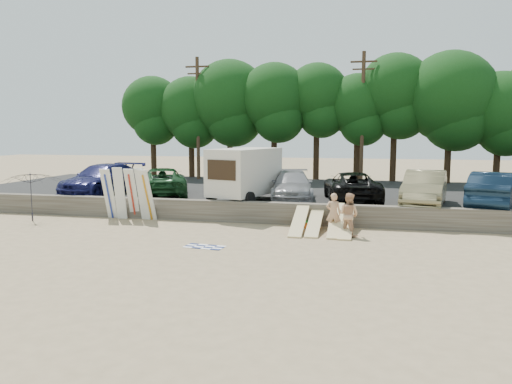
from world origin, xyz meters
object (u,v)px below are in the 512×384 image
(box_trailer, at_px, (245,172))
(beach_umbrella, at_px, (33,196))
(beachgoer_a, at_px, (333,213))
(car_5, at_px, (493,190))
(car_0, at_px, (102,179))
(cooler, at_px, (309,224))
(beachgoer_b, at_px, (349,215))
(car_2, at_px, (292,186))
(car_4, at_px, (425,189))
(car_3, at_px, (352,186))
(car_1, at_px, (163,182))

(box_trailer, distance_m, beach_umbrella, 10.35)
(beachgoer_a, bearing_deg, car_5, -148.95)
(box_trailer, xyz_separation_m, beach_umbrella, (-9.46, -4.08, -1.02))
(car_0, bearing_deg, cooler, -8.86)
(beachgoer_a, bearing_deg, beachgoer_b, 147.71)
(car_0, bearing_deg, car_2, 8.01)
(car_4, bearing_deg, beach_umbrella, -156.64)
(beach_umbrella, bearing_deg, box_trailer, 23.32)
(car_0, bearing_deg, beach_umbrella, -91.95)
(box_trailer, relative_size, beachgoer_a, 2.73)
(cooler, bearing_deg, beach_umbrella, -154.69)
(box_trailer, distance_m, car_0, 8.69)
(car_2, xyz_separation_m, car_3, (3.07, 0.30, 0.01))
(car_1, bearing_deg, box_trailer, 143.16)
(car_3, bearing_deg, car_2, -4.17)
(car_3, bearing_deg, beach_umbrella, 9.90)
(car_2, distance_m, car_4, 6.59)
(beachgoer_b, bearing_deg, car_0, 11.51)
(box_trailer, relative_size, car_1, 0.84)
(box_trailer, bearing_deg, car_5, 18.31)
(car_4, height_order, car_5, car_5)
(car_2, relative_size, beach_umbrella, 1.95)
(car_1, bearing_deg, car_0, -17.40)
(car_4, bearing_deg, car_2, -175.94)
(car_0, xyz_separation_m, car_3, (14.00, 0.38, -0.10))
(car_2, xyz_separation_m, beachgoer_a, (2.52, -4.74, -0.59))
(cooler, bearing_deg, beachgoer_a, -22.09)
(car_1, distance_m, beach_umbrella, 6.89)
(car_2, bearing_deg, car_1, 168.69)
(car_1, distance_m, car_3, 10.46)
(car_0, xyz_separation_m, beachgoer_b, (14.10, -5.10, -0.66))
(beachgoer_a, xyz_separation_m, beach_umbrella, (-14.28, -0.28, 0.34))
(car_1, bearing_deg, beachgoer_a, 129.83)
(car_1, height_order, car_2, car_1)
(beach_umbrella, bearing_deg, car_0, 80.42)
(car_1, height_order, car_3, car_1)
(box_trailer, xyz_separation_m, beachgoer_b, (5.48, -4.24, -1.32))
(car_3, height_order, beachgoer_a, car_3)
(car_3, xyz_separation_m, beachgoer_a, (-0.56, -5.05, -0.60))
(beachgoer_a, height_order, beach_umbrella, beach_umbrella)
(beachgoer_b, bearing_deg, beach_umbrella, 30.81)
(beachgoer_a, xyz_separation_m, cooler, (-1.16, 1.03, -0.70))
(car_2, bearing_deg, car_3, -3.41)
(beachgoer_a, bearing_deg, car_3, -94.91)
(car_0, relative_size, car_3, 1.08)
(beach_umbrella, bearing_deg, car_1, 50.48)
(box_trailer, relative_size, car_5, 0.90)
(car_2, relative_size, beachgoer_a, 3.01)
(car_0, bearing_deg, beachgoer_a, -11.52)
(car_2, xyz_separation_m, car_4, (6.55, -0.69, 0.10))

